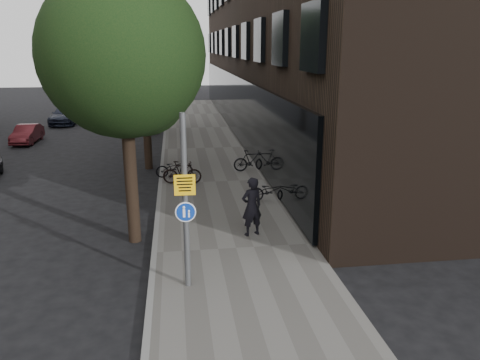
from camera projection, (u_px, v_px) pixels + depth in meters
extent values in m
plane|color=black|center=(245.00, 319.00, 9.84)|extent=(120.00, 120.00, 0.00)
cube|color=#5E5B56|center=(215.00, 183.00, 19.37)|extent=(4.50, 60.00, 0.12)
cube|color=slate|center=(160.00, 185.00, 19.08)|extent=(0.15, 60.00, 0.13)
cylinder|color=black|center=(132.00, 189.00, 13.34)|extent=(0.36, 0.36, 3.20)
sphere|color=black|center=(123.00, 55.00, 12.31)|extent=(4.40, 4.40, 4.40)
sphere|color=black|center=(142.00, 90.00, 13.40)|extent=(2.64, 2.64, 2.64)
cylinder|color=black|center=(147.00, 135.00, 21.42)|extent=(0.36, 0.36, 3.20)
sphere|color=black|center=(142.00, 51.00, 20.40)|extent=(5.00, 5.00, 5.00)
sphere|color=black|center=(154.00, 73.00, 21.49)|extent=(3.00, 3.00, 3.00)
cylinder|color=black|center=(154.00, 109.00, 29.99)|extent=(0.36, 0.36, 3.20)
sphere|color=black|center=(151.00, 49.00, 28.96)|extent=(5.00, 5.00, 5.00)
sphere|color=black|center=(159.00, 65.00, 30.05)|extent=(3.00, 3.00, 3.00)
cylinder|color=#595B5E|center=(185.00, 203.00, 10.44)|extent=(0.14, 0.14, 4.06)
cube|color=#E7AC0C|center=(185.00, 184.00, 10.31)|extent=(0.47, 0.04, 0.47)
cylinder|color=#0D3299|center=(186.00, 211.00, 10.49)|extent=(0.42, 0.02, 0.41)
cylinder|color=white|center=(186.00, 211.00, 10.49)|extent=(0.47, 0.02, 0.47)
imported|color=black|center=(252.00, 207.00, 13.67)|extent=(0.75, 0.61, 1.77)
imported|color=black|center=(270.00, 191.00, 16.79)|extent=(1.60, 0.82, 0.80)
imported|color=black|center=(251.00, 161.00, 20.83)|extent=(1.60, 0.46, 0.96)
imported|color=black|center=(174.00, 168.00, 19.91)|extent=(1.59, 0.67, 0.81)
imported|color=black|center=(182.00, 172.00, 18.94)|extent=(1.60, 0.59, 0.94)
imported|color=#56181E|center=(27.00, 134.00, 27.48)|extent=(1.19, 3.24, 1.06)
imported|color=black|center=(66.00, 115.00, 34.23)|extent=(1.98, 4.44, 1.27)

